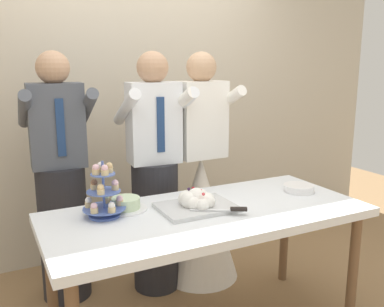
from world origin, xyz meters
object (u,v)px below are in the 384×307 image
at_px(dessert_table, 208,223).
at_px(person_guest, 61,192).
at_px(main_cake_tray, 196,202).
at_px(cupcake_stand, 104,195).
at_px(person_bride, 201,202).
at_px(round_cake, 126,204).
at_px(person_groom, 155,187).
at_px(plate_stack, 299,188).

xyz_separation_m(dessert_table, person_guest, (-0.66, 0.82, 0.05)).
height_order(dessert_table, main_cake_tray, main_cake_tray).
height_order(dessert_table, person_guest, person_guest).
xyz_separation_m(main_cake_tray, person_guest, (-0.61, 0.77, -0.07)).
distance_m(cupcake_stand, person_guest, 0.67).
height_order(cupcake_stand, person_bride, person_bride).
distance_m(round_cake, person_guest, 0.65).
bearing_deg(dessert_table, person_groom, 94.86).
relative_size(main_cake_tray, round_cake, 1.75).
bearing_deg(main_cake_tray, dessert_table, -45.75).
xyz_separation_m(dessert_table, main_cake_tray, (-0.05, 0.05, 0.12)).
bearing_deg(main_cake_tray, person_groom, 90.80).
relative_size(main_cake_tray, person_groom, 0.25).
height_order(plate_stack, round_cake, round_cake).
xyz_separation_m(main_cake_tray, person_bride, (0.35, 0.61, -0.23)).
relative_size(main_cake_tray, person_guest, 0.25).
bearing_deg(person_guest, plate_stack, -29.74).
relative_size(main_cake_tray, person_bride, 0.25).
relative_size(person_bride, person_guest, 1.00).
relative_size(dessert_table, person_guest, 1.08).
xyz_separation_m(cupcake_stand, person_bride, (0.84, 0.48, -0.31)).
bearing_deg(main_cake_tray, cupcake_stand, 165.93).
xyz_separation_m(dessert_table, round_cake, (-0.40, 0.22, 0.10)).
relative_size(round_cake, person_guest, 0.14).
bearing_deg(cupcake_stand, main_cake_tray, -14.07).
xyz_separation_m(plate_stack, round_cake, (-1.10, 0.17, 0.01)).
distance_m(main_cake_tray, person_guest, 0.99).
height_order(round_cake, person_bride, person_bride).
relative_size(person_groom, person_bride, 1.00).
relative_size(dessert_table, person_bride, 1.08).
height_order(cupcake_stand, main_cake_tray, cupcake_stand).
bearing_deg(round_cake, main_cake_tray, -25.67).
bearing_deg(person_guest, round_cake, -67.25).
xyz_separation_m(round_cake, person_groom, (0.35, 0.44, -0.06)).
relative_size(dessert_table, cupcake_stand, 5.90).
xyz_separation_m(dessert_table, plate_stack, (0.69, 0.05, 0.10)).
bearing_deg(plate_stack, round_cake, 171.16).
bearing_deg(person_bride, plate_stack, -57.15).
height_order(main_cake_tray, person_groom, person_groom).
xyz_separation_m(dessert_table, person_groom, (-0.06, 0.66, 0.05)).
bearing_deg(person_bride, person_guest, 170.18).
bearing_deg(person_groom, dessert_table, -85.14).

